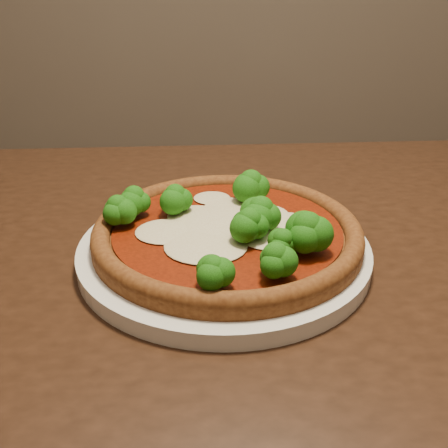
{
  "coord_description": "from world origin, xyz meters",
  "views": [
    {
      "loc": [
        -0.14,
        -0.7,
        1.03
      ],
      "look_at": [
        -0.14,
        -0.22,
        0.79
      ],
      "focal_mm": 40.0,
      "sensor_mm": 36.0,
      "label": 1
    }
  ],
  "objects": [
    {
      "name": "plate",
      "position": [
        -0.14,
        -0.22,
        0.76
      ],
      "size": [
        0.32,
        0.32,
        0.02
      ],
      "primitive_type": "cylinder",
      "color": "silver",
      "rests_on": "dining_table"
    },
    {
      "name": "dining_table",
      "position": [
        -0.07,
        -0.21,
        0.65
      ],
      "size": [
        1.28,
        0.87,
        0.75
      ],
      "rotation": [
        0.0,
        0.0,
        0.06
      ],
      "color": "black",
      "rests_on": "floor"
    },
    {
      "name": "pizza",
      "position": [
        -0.13,
        -0.22,
        0.78
      ],
      "size": [
        0.29,
        0.29,
        0.06
      ],
      "rotation": [
        0.0,
        0.0,
        0.11
      ],
      "color": "brown",
      "rests_on": "plate"
    }
  ]
}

